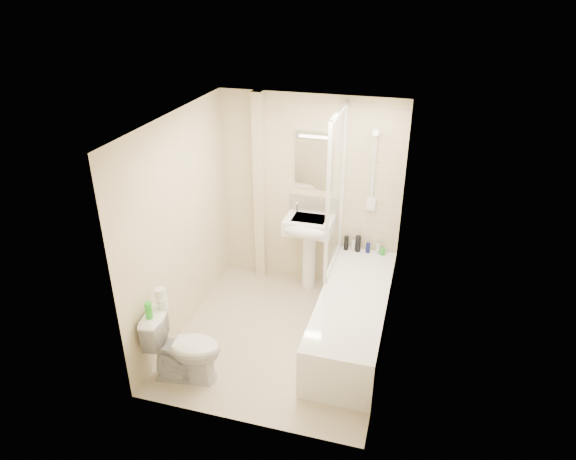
# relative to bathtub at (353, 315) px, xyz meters

# --- Properties ---
(floor) EXTENTS (2.50, 2.50, 0.00)m
(floor) POSITION_rel_bathtub_xyz_m (-0.75, -0.20, -0.29)
(floor) COLOR beige
(floor) RESTS_ON ground
(wall_back) EXTENTS (2.20, 0.02, 2.40)m
(wall_back) POSITION_rel_bathtub_xyz_m (-0.75, 1.05, 0.91)
(wall_back) COLOR beige
(wall_back) RESTS_ON ground
(wall_left) EXTENTS (0.02, 2.50, 2.40)m
(wall_left) POSITION_rel_bathtub_xyz_m (-1.85, -0.20, 0.91)
(wall_left) COLOR beige
(wall_left) RESTS_ON ground
(wall_right) EXTENTS (0.02, 2.50, 2.40)m
(wall_right) POSITION_rel_bathtub_xyz_m (0.35, -0.20, 0.91)
(wall_right) COLOR beige
(wall_right) RESTS_ON ground
(ceiling) EXTENTS (2.20, 2.50, 0.02)m
(ceiling) POSITION_rel_bathtub_xyz_m (-0.75, -0.20, 2.11)
(ceiling) COLOR white
(ceiling) RESTS_ON wall_back
(tile_back) EXTENTS (0.70, 0.01, 1.75)m
(tile_back) POSITION_rel_bathtub_xyz_m (0.00, 1.04, 1.14)
(tile_back) COLOR beige
(tile_back) RESTS_ON wall_back
(tile_right) EXTENTS (0.01, 2.10, 1.75)m
(tile_right) POSITION_rel_bathtub_xyz_m (0.34, 0.00, 1.14)
(tile_right) COLOR beige
(tile_right) RESTS_ON wall_right
(pipe_boxing) EXTENTS (0.12, 0.12, 2.40)m
(pipe_boxing) POSITION_rel_bathtub_xyz_m (-1.37, 0.99, 0.91)
(pipe_boxing) COLOR beige
(pipe_boxing) RESTS_ON ground
(splashback) EXTENTS (0.60, 0.02, 0.30)m
(splashback) POSITION_rel_bathtub_xyz_m (-0.70, 1.04, 0.74)
(splashback) COLOR beige
(splashback) RESTS_ON wall_back
(mirror) EXTENTS (0.46, 0.01, 0.60)m
(mirror) POSITION_rel_bathtub_xyz_m (-0.70, 1.04, 1.29)
(mirror) COLOR white
(mirror) RESTS_ON wall_back
(strip_light) EXTENTS (0.42, 0.07, 0.07)m
(strip_light) POSITION_rel_bathtub_xyz_m (-0.70, 1.02, 1.66)
(strip_light) COLOR silver
(strip_light) RESTS_ON wall_back
(bathtub) EXTENTS (0.70, 2.10, 0.55)m
(bathtub) POSITION_rel_bathtub_xyz_m (0.00, 0.00, 0.00)
(bathtub) COLOR white
(bathtub) RESTS_ON ground
(shower_screen) EXTENTS (0.04, 0.92, 1.80)m
(shower_screen) POSITION_rel_bathtub_xyz_m (-0.35, 0.60, 1.16)
(shower_screen) COLOR white
(shower_screen) RESTS_ON bathtub
(shower_fixture) EXTENTS (0.10, 0.16, 0.99)m
(shower_fixture) POSITION_rel_bathtub_xyz_m (-0.00, 0.99, 1.26)
(shower_fixture) COLOR white
(shower_fixture) RESTS_ON wall_back
(pedestal_sink) EXTENTS (0.57, 0.51, 1.11)m
(pedestal_sink) POSITION_rel_bathtub_xyz_m (-0.70, 0.81, 0.49)
(pedestal_sink) COLOR white
(pedestal_sink) RESTS_ON ground
(bottle_black_a) EXTENTS (0.06, 0.06, 0.18)m
(bottle_black_a) POSITION_rel_bathtub_xyz_m (-0.26, 0.96, 0.35)
(bottle_black_a) COLOR black
(bottle_black_a) RESTS_ON bathtub
(bottle_white_a) EXTENTS (0.05, 0.05, 0.14)m
(bottle_white_a) POSITION_rel_bathtub_xyz_m (-0.17, 0.96, 0.33)
(bottle_white_a) COLOR silver
(bottle_white_a) RESTS_ON bathtub
(bottle_black_b) EXTENTS (0.07, 0.07, 0.20)m
(bottle_black_b) POSITION_rel_bathtub_xyz_m (-0.11, 0.96, 0.36)
(bottle_black_b) COLOR black
(bottle_black_b) RESTS_ON bathtub
(bottle_blue) EXTENTS (0.05, 0.05, 0.13)m
(bottle_blue) POSITION_rel_bathtub_xyz_m (0.01, 0.96, 0.33)
(bottle_blue) COLOR #12154F
(bottle_blue) RESTS_ON bathtub
(bottle_white_b) EXTENTS (0.05, 0.05, 0.13)m
(bottle_white_b) POSITION_rel_bathtub_xyz_m (0.13, 0.96, 0.32)
(bottle_white_b) COLOR silver
(bottle_white_b) RESTS_ON bathtub
(bottle_green) EXTENTS (0.07, 0.07, 0.08)m
(bottle_green) POSITION_rel_bathtub_xyz_m (0.19, 0.96, 0.30)
(bottle_green) COLOR green
(bottle_green) RESTS_ON bathtub
(toilet) EXTENTS (0.58, 0.81, 0.72)m
(toilet) POSITION_rel_bathtub_xyz_m (-1.47, -1.05, 0.07)
(toilet) COLOR white
(toilet) RESTS_ON ground
(toilet_roll_lower) EXTENTS (0.10, 0.10, 0.10)m
(toilet_roll_lower) POSITION_rel_bathtub_xyz_m (-1.70, -0.96, 0.48)
(toilet_roll_lower) COLOR white
(toilet_roll_lower) RESTS_ON toilet
(toilet_roll_upper) EXTENTS (0.10, 0.10, 0.09)m
(toilet_roll_upper) POSITION_rel_bathtub_xyz_m (-1.72, -0.94, 0.58)
(toilet_roll_upper) COLOR white
(toilet_roll_upper) RESTS_ON toilet_roll_lower
(green_bottle) EXTENTS (0.07, 0.07, 0.16)m
(green_bottle) POSITION_rel_bathtub_xyz_m (-1.74, -1.14, 0.51)
(green_bottle) COLOR green
(green_bottle) RESTS_ON toilet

